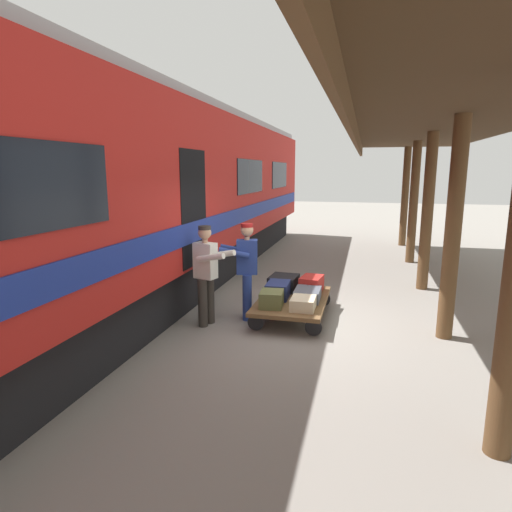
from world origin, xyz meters
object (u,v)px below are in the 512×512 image
Objects in this scene: suitcase_olive_duffel at (272,299)px; porter_in_overalls at (246,268)px; train_car at (117,201)px; suitcase_red_plastic at (311,284)px; luggage_cart at (293,301)px; porter_by_door at (207,272)px; suitcase_black_hardshell at (284,283)px; suitcase_cream_canvas at (303,303)px; suitcase_navy_fabric at (278,290)px; suitcase_slate_roller at (308,294)px.

suitcase_olive_duffel is 0.74m from porter_in_overalls.
train_car reaches higher than suitcase_red_plastic.
porter_by_door is (1.34, 0.75, 0.63)m from luggage_cart.
porter_in_overalls is (0.52, -0.28, 0.45)m from suitcase_olive_duffel.
suitcase_black_hardshell is at bearing -122.52° from porter_in_overalls.
train_car reaches higher than porter_in_overalls.
suitcase_cream_canvas is at bearing 90.00° from suitcase_red_plastic.
porter_by_door is at bearing 40.89° from porter_in_overalls.
suitcase_navy_fabric is (0.27, -0.00, 0.19)m from luggage_cart.
porter_in_overalls is at bearing -139.11° from porter_by_door.
suitcase_navy_fabric is (0.00, -0.55, 0.01)m from suitcase_olive_duffel.
suitcase_black_hardshell is (0.53, -0.55, 0.04)m from suitcase_slate_roller.
luggage_cart is at bearing 180.00° from suitcase_navy_fabric.
suitcase_slate_roller is 1.33× the size of suitcase_olive_duffel.
porter_by_door reaches higher than suitcase_cream_canvas.
porter_by_door is at bearing 7.02° from suitcase_cream_canvas.
porter_in_overalls reaches higher than suitcase_red_plastic.
train_car is at bearing 6.43° from luggage_cart.
porter_by_door reaches higher than suitcase_olive_duffel.
porter_in_overalls is at bearing 27.33° from suitcase_navy_fabric.
porter_in_overalls reaches higher than suitcase_slate_roller.
suitcase_red_plastic is at bearing -165.28° from train_car.
train_car is at bearing 2.14° from porter_in_overalls.
luggage_cart is 4.44× the size of suitcase_olive_duffel.
suitcase_black_hardshell is 1.22m from suitcase_cream_canvas.
suitcase_slate_roller is at bearing -174.07° from train_car.
suitcase_red_plastic is at bearing -115.97° from luggage_cart.
porter_by_door is (1.07, 1.30, 0.45)m from suitcase_black_hardshell.
train_car is at bearing -3.71° from suitcase_olive_duffel.
porter_in_overalls is at bearing 18.86° from luggage_cart.
suitcase_black_hardshell is at bearing -64.03° from luggage_cart.
porter_by_door is at bearing 50.37° from suitcase_black_hardshell.
suitcase_olive_duffel is 0.93× the size of suitcase_cream_canvas.
suitcase_black_hardshell is at bearing -45.75° from suitcase_slate_roller.
suitcase_olive_duffel is at bearing 45.75° from suitcase_slate_roller.
luggage_cart is 0.31m from suitcase_slate_roller.
suitcase_slate_roller is at bearing -134.25° from suitcase_olive_duffel.
suitcase_navy_fabric is 0.74m from porter_in_overalls.
suitcase_slate_roller is at bearing -90.00° from suitcase_cream_canvas.
suitcase_slate_roller is (-3.46, -0.36, -1.62)m from train_car.
suitcase_black_hardshell is 1.29× the size of suitcase_olive_duffel.
suitcase_cream_canvas is (-3.46, 0.19, -1.62)m from train_car.
suitcase_slate_roller is 1.19m from porter_in_overalls.
suitcase_navy_fabric is 0.77m from suitcase_cream_canvas.
suitcase_cream_canvas is at bearing 115.97° from luggage_cart.
porter_in_overalls reaches higher than suitcase_navy_fabric.
suitcase_navy_fabric is at bearing 90.00° from suitcase_black_hardshell.
suitcase_cream_canvas is 0.28× the size of porter_in_overalls.
luggage_cart is at bearing 115.97° from suitcase_black_hardshell.
porter_by_door is at bearing 34.84° from suitcase_navy_fabric.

